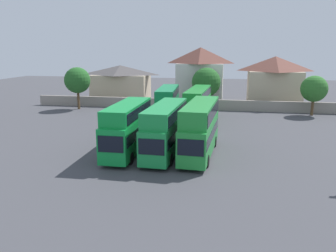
# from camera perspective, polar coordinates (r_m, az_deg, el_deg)

# --- Properties ---
(ground) EXTENTS (140.00, 140.00, 0.00)m
(ground) POSITION_cam_1_polar(r_m,az_deg,el_deg) (51.13, 2.94, 1.29)
(ground) COLOR #424247
(depot_boundary_wall) EXTENTS (56.00, 0.50, 1.80)m
(depot_boundary_wall) POSITION_cam_1_polar(r_m,az_deg,el_deg) (58.59, 3.90, 3.65)
(depot_boundary_wall) COLOR gray
(depot_boundary_wall) RESTS_ON ground
(bus_1) EXTENTS (2.69, 10.15, 4.97)m
(bus_1) POSITION_cam_1_polar(r_m,az_deg,el_deg) (33.85, -6.78, 0.05)
(bus_1) COLOR #118D39
(bus_1) RESTS_ON ground
(bus_2) EXTENTS (2.94, 10.78, 4.90)m
(bus_2) POSITION_cam_1_polar(r_m,az_deg,el_deg) (33.35, -0.44, -0.12)
(bus_2) COLOR #198C40
(bus_2) RESTS_ON ground
(bus_3) EXTENTS (3.14, 10.89, 5.14)m
(bus_3) POSITION_cam_1_polar(r_m,az_deg,el_deg) (33.14, 5.40, -0.03)
(bus_3) COLOR #208A35
(bus_3) RESTS_ON ground
(bus_4) EXTENTS (3.14, 10.64, 4.76)m
(bus_4) POSITION_cam_1_polar(r_m,az_deg,el_deg) (49.21, -0.08, 4.02)
(bus_4) COLOR #127C41
(bus_4) RESTS_ON ground
(bus_5) EXTENTS (3.11, 12.06, 4.69)m
(bus_5) POSITION_cam_1_polar(r_m,az_deg,el_deg) (48.75, 4.99, 3.85)
(bus_5) COLOR #1C8630
(bus_5) RESTS_ON ground
(house_terrace_left) EXTENTS (11.38, 6.32, 7.03)m
(house_terrace_left) POSITION_cam_1_polar(r_m,az_deg,el_deg) (68.32, -7.92, 7.15)
(house_terrace_left) COLOR #C6B293
(house_terrace_left) RESTS_ON ground
(house_terrace_centre) EXTENTS (9.00, 6.55, 10.45)m
(house_terrace_centre) POSITION_cam_1_polar(r_m,az_deg,el_deg) (65.65, 5.41, 8.52)
(house_terrace_centre) COLOR silver
(house_terrace_centre) RESTS_ON ground
(house_terrace_right) EXTENTS (9.69, 7.74, 8.87)m
(house_terrace_right) POSITION_cam_1_polar(r_m,az_deg,el_deg) (65.38, 17.36, 7.27)
(house_terrace_right) COLOR #C6B293
(house_terrace_right) RESTS_ON ground
(tree_left_of_lot) EXTENTS (5.05, 5.05, 7.01)m
(tree_left_of_lot) POSITION_cam_1_polar(r_m,az_deg,el_deg) (60.41, 6.41, 7.30)
(tree_left_of_lot) COLOR brown
(tree_left_of_lot) RESTS_ON ground
(tree_behind_wall) EXTENTS (4.05, 4.05, 6.20)m
(tree_behind_wall) POSITION_cam_1_polar(r_m,az_deg,el_deg) (57.34, 23.27, 5.72)
(tree_behind_wall) COLOR brown
(tree_behind_wall) RESTS_ON ground
(tree_right_of_lot) EXTENTS (4.39, 4.39, 7.16)m
(tree_right_of_lot) POSITION_cam_1_polar(r_m,az_deg,el_deg) (60.34, -14.94, 7.39)
(tree_right_of_lot) COLOR brown
(tree_right_of_lot) RESTS_ON ground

